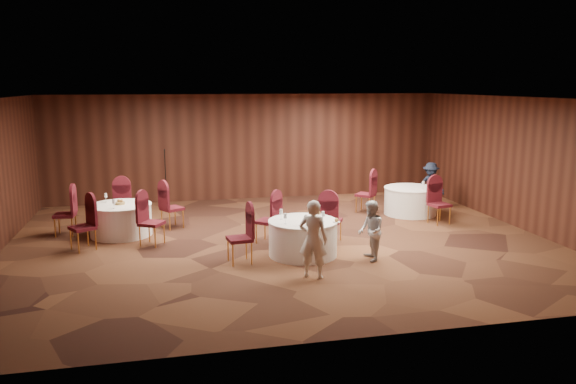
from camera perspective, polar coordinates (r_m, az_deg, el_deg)
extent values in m
plane|color=black|center=(12.71, -0.69, -5.08)|extent=(12.00, 12.00, 0.00)
plane|color=silver|center=(12.22, -0.72, 9.50)|extent=(12.00, 12.00, 0.00)
plane|color=black|center=(17.24, -4.14, 4.58)|extent=(12.00, 0.00, 12.00)
plane|color=black|center=(7.64, 7.07, -3.66)|extent=(12.00, 0.00, 12.00)
plane|color=black|center=(14.80, 22.70, 2.69)|extent=(0.00, 10.00, 10.00)
cylinder|color=white|center=(11.67, 1.52, -4.72)|extent=(1.41, 1.41, 0.72)
cylinder|color=white|center=(11.57, 1.53, -2.98)|extent=(1.44, 1.44, 0.03)
cylinder|color=white|center=(13.74, -16.60, -2.76)|extent=(1.41, 1.41, 0.72)
cylinder|color=white|center=(13.66, -16.68, -1.28)|extent=(1.44, 1.44, 0.03)
cylinder|color=white|center=(15.64, 12.32, -0.92)|extent=(1.41, 1.41, 0.72)
cylinder|color=white|center=(15.57, 12.38, 0.40)|extent=(1.43, 1.43, 0.03)
cylinder|color=silver|center=(11.19, 1.83, -3.38)|extent=(0.06, 0.06, 0.01)
cylinder|color=silver|center=(11.17, 1.83, -3.10)|extent=(0.01, 0.01, 0.11)
cone|color=silver|center=(11.15, 1.83, -2.57)|extent=(0.08, 0.08, 0.10)
cylinder|color=silver|center=(11.49, 3.57, -3.01)|extent=(0.06, 0.06, 0.01)
cylinder|color=silver|center=(11.48, 3.58, -2.73)|extent=(0.01, 0.01, 0.11)
cone|color=silver|center=(11.45, 3.58, -2.22)|extent=(0.08, 0.08, 0.10)
cylinder|color=silver|center=(11.29, -0.27, -3.24)|extent=(0.06, 0.06, 0.01)
cylinder|color=silver|center=(11.27, -0.27, -2.96)|extent=(0.01, 0.01, 0.11)
cone|color=silver|center=(11.25, -0.27, -2.44)|extent=(0.08, 0.08, 0.10)
cylinder|color=silver|center=(11.66, -0.70, -2.78)|extent=(0.06, 0.06, 0.01)
cylinder|color=silver|center=(11.65, -0.70, -2.50)|extent=(0.01, 0.01, 0.11)
cone|color=silver|center=(11.63, -0.70, -2.00)|extent=(0.08, 0.08, 0.10)
cylinder|color=silver|center=(11.95, 2.71, -2.46)|extent=(0.06, 0.06, 0.01)
cylinder|color=silver|center=(11.93, 2.71, -2.19)|extent=(0.01, 0.01, 0.11)
cone|color=silver|center=(11.91, 2.72, -1.69)|extent=(0.08, 0.08, 0.10)
cylinder|color=white|center=(11.08, 2.04, -3.51)|extent=(0.15, 0.15, 0.01)
sphere|color=#9E6B33|center=(11.07, 2.04, -3.30)|extent=(0.08, 0.08, 0.08)
cylinder|color=white|center=(11.46, 4.95, -3.05)|extent=(0.15, 0.15, 0.01)
sphere|color=#9E6B33|center=(11.45, 4.95, -2.85)|extent=(0.08, 0.08, 0.08)
cylinder|color=white|center=(12.08, 3.14, -2.30)|extent=(0.15, 0.15, 0.01)
sphere|color=#9E6B33|center=(12.07, 3.14, -2.11)|extent=(0.08, 0.08, 0.08)
cylinder|color=silver|center=(13.80, -14.90, -0.98)|extent=(0.06, 0.06, 0.01)
cylinder|color=silver|center=(13.79, -14.91, -0.75)|extent=(0.01, 0.01, 0.11)
cone|color=silver|center=(13.77, -14.94, -0.32)|extent=(0.08, 0.08, 0.10)
cylinder|color=silver|center=(14.02, -18.01, -0.97)|extent=(0.06, 0.06, 0.01)
cylinder|color=silver|center=(14.01, -18.02, -0.74)|extent=(0.01, 0.01, 0.11)
cone|color=silver|center=(13.99, -18.05, -0.32)|extent=(0.08, 0.08, 0.10)
cylinder|color=silver|center=(13.26, -17.25, -1.59)|extent=(0.06, 0.06, 0.01)
cylinder|color=silver|center=(13.25, -17.26, -1.35)|extent=(0.01, 0.01, 0.11)
cone|color=silver|center=(13.23, -17.29, -0.90)|extent=(0.08, 0.08, 0.10)
cylinder|color=olive|center=(13.65, -16.69, -1.09)|extent=(0.22, 0.22, 0.06)
sphere|color=#9E6B33|center=(13.66, -16.83, -0.83)|extent=(0.07, 0.07, 0.07)
sphere|color=#9E6B33|center=(13.62, -16.55, -0.86)|extent=(0.07, 0.07, 0.07)
cylinder|color=silver|center=(15.39, 13.57, 0.30)|extent=(0.06, 0.06, 0.01)
cylinder|color=silver|center=(15.38, 13.58, 0.51)|extent=(0.01, 0.01, 0.11)
cone|color=silver|center=(15.36, 13.60, 0.89)|extent=(0.08, 0.08, 0.10)
cylinder|color=black|center=(16.52, -12.21, -1.52)|extent=(0.24, 0.24, 0.02)
cylinder|color=black|center=(16.36, -12.33, 1.37)|extent=(0.02, 0.02, 1.67)
cylinder|color=black|center=(16.30, -12.44, 4.19)|extent=(0.04, 0.12, 0.04)
imported|color=silver|center=(10.25, 2.58, -4.81)|extent=(0.63, 0.56, 1.46)
imported|color=#B1B1B6|center=(11.37, 8.41, -3.93)|extent=(0.52, 0.64, 1.23)
imported|color=#151D30|center=(16.61, 14.27, 0.70)|extent=(0.92, 0.94, 1.30)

